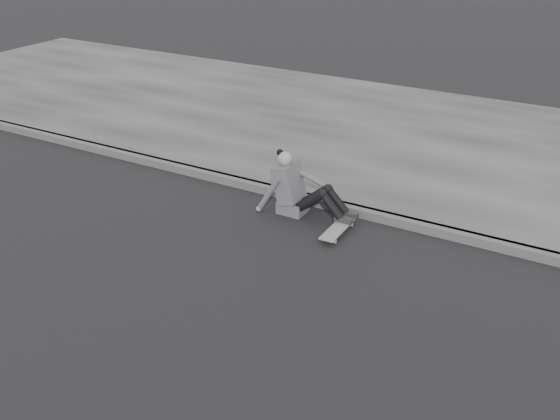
{
  "coord_description": "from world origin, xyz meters",
  "views": [
    {
      "loc": [
        2.82,
        -4.55,
        3.94
      ],
      "look_at": [
        -0.49,
        1.33,
        0.5
      ],
      "focal_mm": 40.0,
      "sensor_mm": 36.0,
      "label": 1
    }
  ],
  "objects": [
    {
      "name": "ground",
      "position": [
        0.0,
        0.0,
        0.0
      ],
      "size": [
        80.0,
        80.0,
        0.0
      ],
      "primitive_type": "plane",
      "color": "black",
      "rests_on": "ground"
    },
    {
      "name": "sidewalk",
      "position": [
        0.0,
        5.6,
        0.06
      ],
      "size": [
        24.0,
        6.0,
        0.12
      ],
      "primitive_type": "cube",
      "color": "#3B3B3B",
      "rests_on": "ground"
    },
    {
      "name": "skateboard",
      "position": [
        0.01,
        1.98,
        0.07
      ],
      "size": [
        0.2,
        0.78,
        0.09
      ],
      "color": "gray",
      "rests_on": "ground"
    },
    {
      "name": "curb",
      "position": [
        0.0,
        2.58,
        0.06
      ],
      "size": [
        24.0,
        0.16,
        0.12
      ],
      "primitive_type": "cube",
      "color": "#474747",
      "rests_on": "ground"
    },
    {
      "name": "seated_woman",
      "position": [
        -0.72,
        2.23,
        0.36
      ],
      "size": [
        1.38,
        0.46,
        0.88
      ],
      "color": "#4B4B4D",
      "rests_on": "ground"
    }
  ]
}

